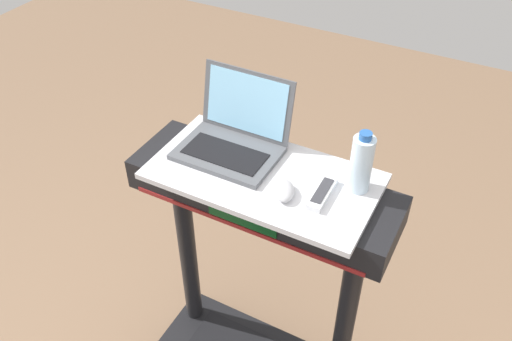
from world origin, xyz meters
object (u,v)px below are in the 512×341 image
laptop (234,136)px  tv_remote (322,193)px  computer_mouse (284,191)px  water_bottle (361,163)px

laptop → tv_remote: bearing=-13.9°
computer_mouse → tv_remote: 0.11m
laptop → water_bottle: 0.44m
computer_mouse → water_bottle: size_ratio=0.48×
laptop → water_bottle: bearing=-0.5°
computer_mouse → tv_remote: bearing=1.2°
computer_mouse → tv_remote: (0.10, 0.05, -0.01)m
computer_mouse → water_bottle: bearing=11.0°
tv_remote → water_bottle: bearing=45.4°
water_bottle → computer_mouse: bearing=-144.0°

